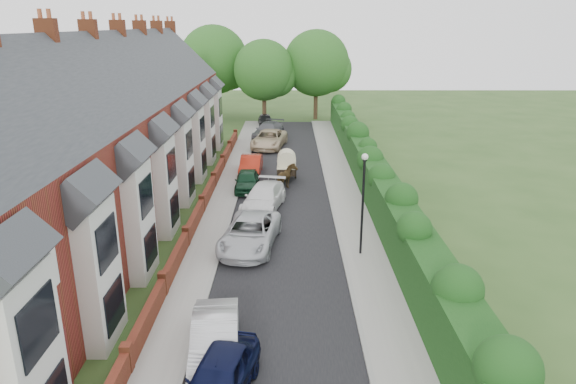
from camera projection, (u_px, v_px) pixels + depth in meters
name	position (u px, v px, depth m)	size (l,w,h in m)	color
ground	(292.00, 296.00, 21.49)	(140.00, 140.00, 0.00)	#2D4C1E
road	(283.00, 207.00, 31.94)	(6.00, 58.00, 0.02)	black
pavement_hedge_side	(349.00, 206.00, 31.91)	(2.20, 58.00, 0.12)	gray
pavement_house_side	(221.00, 206.00, 31.94)	(1.70, 58.00, 0.12)	gray
kerb_hedge_side	(332.00, 206.00, 31.91)	(0.18, 58.00, 0.13)	gray
kerb_house_side	(234.00, 206.00, 31.93)	(0.18, 58.00, 0.13)	gray
hedge	(379.00, 182.00, 31.43)	(2.10, 58.00, 2.85)	#133B12
terrace_row	(103.00, 140.00, 29.61)	(9.05, 40.50, 11.50)	maroon
garden_wall_row	(202.00, 205.00, 30.86)	(0.35, 40.35, 1.10)	brown
lamppost	(363.00, 192.00, 24.25)	(0.32, 0.32, 5.16)	black
tree_far_left	(267.00, 72.00, 57.78)	(7.14, 6.80, 9.29)	#332316
tree_far_right	(320.00, 65.00, 59.48)	(7.98, 7.60, 10.31)	#332316
tree_far_back	(218.00, 62.00, 60.37)	(8.40, 8.00, 10.82)	#332316
car_navy	(219.00, 379.00, 15.38)	(1.74, 4.32, 1.47)	black
car_silver_a	(215.00, 340.00, 17.28)	(1.56, 4.47, 1.47)	silver
car_silver_b	(250.00, 233.00, 26.01)	(2.54, 5.52, 1.53)	silver
car_white	(264.00, 198.00, 31.34)	(2.08, 5.10, 1.48)	white
car_green	(247.00, 181.00, 34.99)	(1.59, 3.95, 1.34)	black
car_red	(251.00, 165.00, 38.57)	(1.52, 4.35, 1.43)	maroon
car_beige	(269.00, 139.00, 46.96)	(2.64, 5.72, 1.59)	#C6B08F
car_grey	(268.00, 131.00, 50.75)	(2.21, 5.43, 1.58)	#505257
car_black	(265.00, 120.00, 57.00)	(1.54, 3.84, 1.31)	black
horse	(286.00, 178.00, 34.97)	(0.93, 2.03, 1.72)	#49351A
horse_cart	(287.00, 163.00, 36.92)	(1.42, 3.14, 2.27)	black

